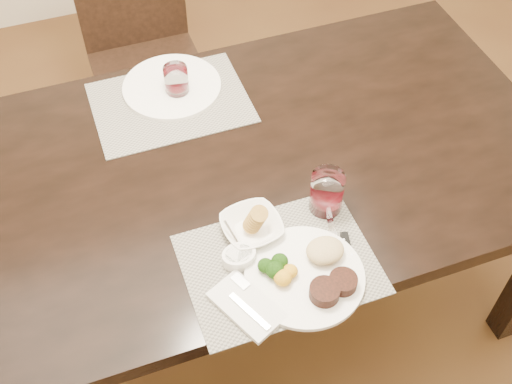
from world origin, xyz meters
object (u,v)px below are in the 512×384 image
object	(u,v)px
chair_far	(142,45)
dinner_plate	(311,273)
steak_knife	(343,241)
wine_glass_near	(327,194)
far_plate	(172,87)
cracker_bowl	(252,226)

from	to	relation	value
chair_far	dinner_plate	size ratio (longest dim) A/B	3.12
steak_knife	wine_glass_near	size ratio (longest dim) A/B	1.90
dinner_plate	steak_knife	world-z (taller)	dinner_plate
wine_glass_near	steak_knife	bearing A→B (deg)	-91.57
wine_glass_near	far_plate	xyz separation A→B (m)	(-0.25, 0.59, -0.05)
cracker_bowl	wine_glass_near	distance (m)	0.21
far_plate	steak_knife	bearing A→B (deg)	-70.41
chair_far	steak_knife	distance (m)	1.33
cracker_bowl	wine_glass_near	world-z (taller)	wine_glass_near
chair_far	cracker_bowl	bearing A→B (deg)	-87.98
chair_far	steak_knife	bearing A→B (deg)	-79.19
chair_far	far_plate	size ratio (longest dim) A/B	2.98
cracker_bowl	far_plate	world-z (taller)	cracker_bowl
steak_knife	cracker_bowl	world-z (taller)	cracker_bowl
dinner_plate	steak_knife	size ratio (longest dim) A/B	1.29
steak_knife	far_plate	xyz separation A→B (m)	(-0.25, 0.71, 0.00)
chair_far	steak_knife	size ratio (longest dim) A/B	4.02
chair_far	dinner_plate	xyz separation A→B (m)	(0.13, -1.35, 0.27)
dinner_plate	cracker_bowl	distance (m)	0.20
wine_glass_near	far_plate	world-z (taller)	wine_glass_near
steak_knife	wine_glass_near	xyz separation A→B (m)	(0.00, 0.12, 0.05)
cracker_bowl	far_plate	xyz separation A→B (m)	(-0.05, 0.60, -0.01)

